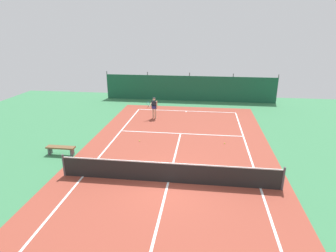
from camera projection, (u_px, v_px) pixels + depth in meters
ground_plane at (168, 182)px, 13.12m from camera, size 36.00×36.00×0.00m
court_surface at (168, 182)px, 13.12m from camera, size 11.02×26.60×0.01m
tennis_net at (168, 172)px, 12.95m from camera, size 10.12×0.10×1.10m
back_fence at (189, 93)px, 27.98m from camera, size 16.30×0.98×2.70m
tennis_player at (154, 106)px, 22.07m from camera, size 0.83×0.66×1.64m
tennis_ball_near_player at (225, 143)px, 17.44m from camera, size 0.07×0.07×0.07m
tennis_ball_midcourt at (139, 141)px, 17.81m from camera, size 0.07×0.07×0.07m
courtside_bench at (61, 149)px, 15.84m from camera, size 1.60×0.40×0.49m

